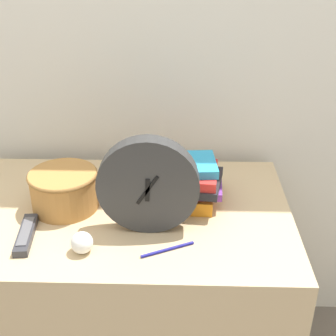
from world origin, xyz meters
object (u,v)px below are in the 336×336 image
(book_stack, at_px, (184,181))
(crumpled_paper_ball, at_px, (82,243))
(tv_remote, at_px, (26,234))
(pen, at_px, (168,249))
(desk_clock, at_px, (148,186))
(basket, at_px, (64,189))

(book_stack, bearing_deg, crumpled_paper_ball, -135.96)
(book_stack, bearing_deg, tv_remote, -155.14)
(book_stack, distance_m, crumpled_paper_ball, 0.36)
(crumpled_paper_ball, distance_m, pen, 0.22)
(desk_clock, distance_m, crumpled_paper_ball, 0.22)
(basket, height_order, crumpled_paper_ball, basket)
(desk_clock, distance_m, pen, 0.17)
(desk_clock, height_order, basket, desk_clock)
(crumpled_paper_ball, bearing_deg, tv_remote, 161.12)
(book_stack, distance_m, basket, 0.35)
(tv_remote, relative_size, pen, 1.29)
(book_stack, bearing_deg, basket, -173.39)
(book_stack, distance_m, pen, 0.25)
(book_stack, height_order, basket, book_stack)
(desk_clock, relative_size, book_stack, 1.17)
(tv_remote, distance_m, pen, 0.38)
(desk_clock, distance_m, basket, 0.28)
(book_stack, distance_m, tv_remote, 0.47)
(book_stack, relative_size, pen, 1.70)
(book_stack, height_order, crumpled_paper_ball, book_stack)
(basket, bearing_deg, tv_remote, -115.00)
(basket, bearing_deg, pen, -33.03)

